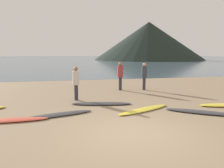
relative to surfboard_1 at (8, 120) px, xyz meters
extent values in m
cube|color=#8C7559|center=(3.66, 8.15, -0.14)|extent=(120.00, 120.00, 0.20)
cube|color=#475B6B|center=(3.66, 60.08, -0.04)|extent=(140.00, 100.00, 0.01)
cone|color=black|center=(25.16, 53.03, 5.27)|extent=(30.97, 30.97, 10.62)
ellipsoid|color=#D84C38|center=(0.00, 0.00, 0.00)|extent=(2.53, 0.50, 0.08)
ellipsoid|color=#333338|center=(1.55, 0.35, -0.01)|extent=(2.56, 1.15, 0.07)
ellipsoid|color=#333338|center=(3.34, 1.69, 0.00)|extent=(2.64, 1.06, 0.08)
ellipsoid|color=yellow|center=(4.80, 0.40, -0.01)|extent=(2.51, 1.55, 0.07)
ellipsoid|color=#333338|center=(6.78, -0.43, 0.00)|extent=(2.53, 1.91, 0.08)
ellipsoid|color=yellow|center=(8.31, 0.35, 0.00)|extent=(2.17, 0.92, 0.09)
cylinder|color=#2D2D38|center=(6.38, 4.80, 0.33)|extent=(0.18, 0.18, 0.74)
cylinder|color=#333842|center=(6.38, 4.80, 1.03)|extent=(0.32, 0.32, 0.65)
sphere|color=tan|center=(6.38, 4.80, 1.45)|extent=(0.21, 0.21, 0.21)
cylinder|color=#2D2D38|center=(4.99, 5.02, 0.34)|extent=(0.18, 0.18, 0.77)
cylinder|color=#9E3338|center=(4.99, 5.02, 1.06)|extent=(0.34, 0.34, 0.67)
sphere|color=#936B4C|center=(4.99, 5.02, 1.51)|extent=(0.22, 0.22, 0.22)
cylinder|color=#2D2D38|center=(2.32, 2.79, 0.32)|extent=(0.17, 0.17, 0.73)
cylinder|color=beige|center=(2.32, 2.79, 1.00)|extent=(0.32, 0.32, 0.63)
sphere|color=#936B4C|center=(2.32, 2.79, 1.42)|extent=(0.21, 0.21, 0.21)
camera|label=1|loc=(1.90, -7.45, 2.21)|focal=35.34mm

